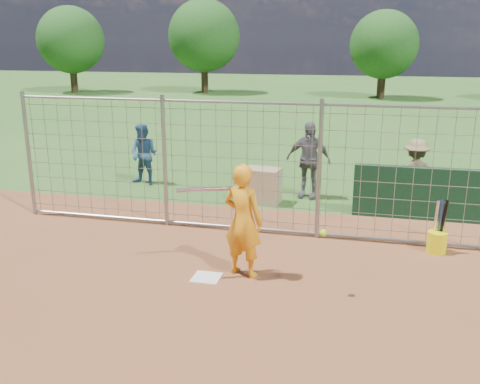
% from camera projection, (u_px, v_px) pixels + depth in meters
% --- Properties ---
extents(ground, '(100.00, 100.00, 0.00)m').
position_uv_depth(ground, '(210.00, 273.00, 8.56)').
color(ground, '#2D591E').
rests_on(ground, ground).
extents(home_plate, '(0.43, 0.43, 0.02)m').
position_uv_depth(home_plate, '(207.00, 278.00, 8.37)').
color(home_plate, silver).
rests_on(home_plate, ground).
extents(dugout_wall, '(2.60, 0.20, 1.10)m').
position_uv_depth(dugout_wall, '(417.00, 193.00, 11.02)').
color(dugout_wall, '#11381E').
rests_on(dugout_wall, ground).
extents(batter, '(0.76, 0.61, 1.81)m').
position_uv_depth(batter, '(243.00, 221.00, 8.27)').
color(batter, orange).
rests_on(batter, ground).
extents(bystander_a, '(0.83, 0.69, 1.55)m').
position_uv_depth(bystander_a, '(144.00, 155.00, 13.63)').
color(bystander_a, navy).
rests_on(bystander_a, ground).
extents(bystander_b, '(1.12, 0.63, 1.81)m').
position_uv_depth(bystander_b, '(308.00, 160.00, 12.43)').
color(bystander_b, '#59585D').
rests_on(bystander_b, ground).
extents(bystander_c, '(1.08, 0.73, 1.56)m').
position_uv_depth(bystander_c, '(415.00, 174.00, 11.63)').
color(bystander_c, olive).
rests_on(bystander_c, ground).
extents(equipment_bin, '(0.87, 0.66, 0.80)m').
position_uv_depth(equipment_bin, '(262.00, 186.00, 12.16)').
color(equipment_bin, tan).
rests_on(equipment_bin, ground).
extents(equipment_in_play, '(2.29, 0.51, 0.53)m').
position_uv_depth(equipment_in_play, '(232.00, 199.00, 7.97)').
color(equipment_in_play, silver).
rests_on(equipment_in_play, ground).
extents(bucket_with_bats, '(0.34, 0.35, 0.97)m').
position_uv_depth(bucket_with_bats, '(437.00, 239.00, 9.33)').
color(bucket_with_bats, '#F9EF0D').
rests_on(bucket_with_bats, ground).
extents(backstop_fence, '(9.08, 0.08, 2.60)m').
position_uv_depth(backstop_fence, '(239.00, 168.00, 10.09)').
color(backstop_fence, gray).
rests_on(backstop_fence, ground).
extents(tree_line, '(44.66, 6.72, 6.48)m').
position_uv_depth(tree_line, '(387.00, 38.00, 33.14)').
color(tree_line, '#3F2B19').
rests_on(tree_line, ground).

